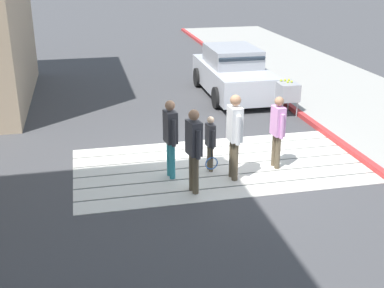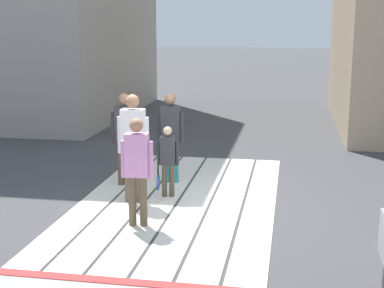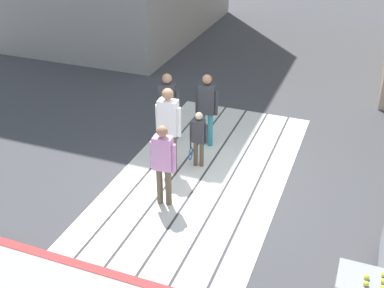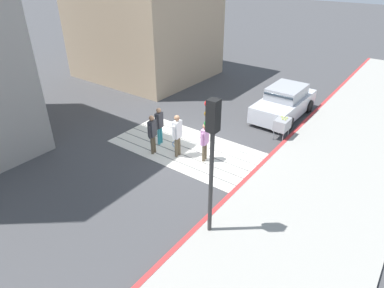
# 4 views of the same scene
# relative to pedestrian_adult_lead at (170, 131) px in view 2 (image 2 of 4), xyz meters

# --- Properties ---
(ground_plane) EXTENTS (120.00, 120.00, 0.00)m
(ground_plane) POSITION_rel_pedestrian_adult_lead_xyz_m (-1.16, -0.37, -0.98)
(ground_plane) COLOR #424244
(crosswalk_stripes) EXTENTS (6.40, 3.25, 0.01)m
(crosswalk_stripes) POSITION_rel_pedestrian_adult_lead_xyz_m (-1.16, -0.37, -0.98)
(crosswalk_stripes) COLOR silver
(crosswalk_stripes) RESTS_ON ground
(curb_painted) EXTENTS (0.16, 40.00, 0.13)m
(curb_painted) POSITION_rel_pedestrian_adult_lead_xyz_m (-4.41, -0.37, -0.92)
(curb_painted) COLOR #BC3333
(curb_painted) RESTS_ON ground
(pedestrian_adult_lead) EXTENTS (0.27, 0.49, 1.69)m
(pedestrian_adult_lead) POSITION_rel_pedestrian_adult_lead_xyz_m (0.00, 0.00, 0.00)
(pedestrian_adult_lead) COLOR teal
(pedestrian_adult_lead) RESTS_ON ground
(pedestrian_adult_trailing) EXTENTS (0.25, 0.53, 1.83)m
(pedestrian_adult_trailing) POSITION_rel_pedestrian_adult_lead_xyz_m (-1.26, 0.35, 0.08)
(pedestrian_adult_trailing) COLOR brown
(pedestrian_adult_trailing) RESTS_ON ground
(pedestrian_adult_side) EXTENTS (0.24, 0.48, 1.62)m
(pedestrian_adult_side) POSITION_rel_pedestrian_adult_lead_xyz_m (-2.35, -0.01, -0.04)
(pedestrian_adult_side) COLOR brown
(pedestrian_adult_side) RESTS_ON ground
(pedestrian_teen_behind) EXTENTS (0.28, 0.49, 1.72)m
(pedestrian_teen_behind) POSITION_rel_pedestrian_adult_lead_xyz_m (-0.32, 0.78, 0.01)
(pedestrian_teen_behind) COLOR brown
(pedestrian_teen_behind) RESTS_ON ground
(pedestrian_child_with_racket) EXTENTS (0.28, 0.40, 1.24)m
(pedestrian_child_with_racket) POSITION_rel_pedestrian_adult_lead_xyz_m (-0.89, -0.14, -0.29)
(pedestrian_child_with_racket) COLOR brown
(pedestrian_child_with_racket) RESTS_ON ground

